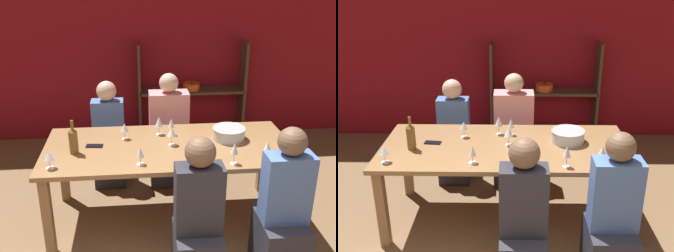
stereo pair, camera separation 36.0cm
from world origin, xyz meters
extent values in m
cube|color=maroon|center=(0.00, 3.83, 1.35)|extent=(8.80, 0.06, 2.70)
cube|color=#4C3828|center=(-0.16, 3.63, 0.69)|extent=(0.04, 0.30, 1.38)
cube|color=#4C3828|center=(1.27, 3.63, 0.69)|extent=(0.04, 0.30, 1.38)
cube|color=#4C3828|center=(0.55, 3.63, 0.02)|extent=(1.43, 0.30, 0.04)
cylinder|color=black|center=(0.07, 3.63, 0.11)|extent=(0.19, 0.19, 0.15)
sphere|color=black|center=(0.07, 3.63, 0.20)|extent=(0.02, 0.02, 0.02)
cylinder|color=#E0561E|center=(0.55, 3.63, 0.11)|extent=(0.18, 0.18, 0.15)
sphere|color=black|center=(0.55, 3.63, 0.19)|extent=(0.02, 0.02, 0.02)
cylinder|color=#E0561E|center=(1.03, 3.63, 0.08)|extent=(0.20, 0.20, 0.09)
sphere|color=black|center=(1.03, 3.63, 0.14)|extent=(0.02, 0.02, 0.02)
cube|color=#4C3828|center=(0.55, 3.63, 0.71)|extent=(1.43, 0.30, 0.04)
cylinder|color=#E0561E|center=(0.55, 3.63, 0.77)|extent=(0.24, 0.24, 0.10)
sphere|color=black|center=(0.55, 3.63, 0.83)|extent=(0.02, 0.02, 0.02)
cube|color=olive|center=(0.06, 1.72, 0.76)|extent=(2.26, 1.01, 0.04)
cube|color=olive|center=(-0.99, 1.29, 0.37)|extent=(0.08, 0.08, 0.74)
cube|color=olive|center=(1.11, 1.29, 0.37)|extent=(0.08, 0.08, 0.74)
cube|color=olive|center=(-0.99, 2.15, 0.37)|extent=(0.08, 0.08, 0.74)
cube|color=olive|center=(1.11, 2.15, 0.37)|extent=(0.08, 0.08, 0.74)
cylinder|color=#B7BABC|center=(0.63, 1.81, 0.84)|extent=(0.30, 0.30, 0.11)
torus|color=#B7BABC|center=(0.63, 1.81, 0.89)|extent=(0.31, 0.31, 0.01)
cylinder|color=brown|center=(-0.78, 1.63, 0.88)|extent=(0.08, 0.08, 0.20)
cone|color=brown|center=(-0.78, 1.63, 1.00)|extent=(0.08, 0.08, 0.04)
cylinder|color=brown|center=(-0.78, 1.63, 1.05)|extent=(0.03, 0.03, 0.07)
cylinder|color=white|center=(0.10, 1.96, 0.78)|extent=(0.06, 0.06, 0.00)
cylinder|color=white|center=(0.10, 1.96, 0.82)|extent=(0.01, 0.01, 0.07)
cone|color=white|center=(0.10, 1.96, 0.90)|extent=(0.06, 0.06, 0.09)
cylinder|color=white|center=(1.07, 1.56, 0.78)|extent=(0.06, 0.06, 0.00)
cylinder|color=white|center=(1.07, 1.56, 0.82)|extent=(0.01, 0.01, 0.07)
cone|color=white|center=(1.07, 1.56, 0.90)|extent=(0.07, 0.07, 0.09)
cylinder|color=white|center=(-0.21, 1.37, 0.78)|extent=(0.07, 0.07, 0.00)
cylinder|color=white|center=(-0.21, 1.37, 0.82)|extent=(0.01, 0.01, 0.07)
cone|color=white|center=(-0.21, 1.37, 0.89)|extent=(0.06, 0.06, 0.09)
cylinder|color=maroon|center=(-0.21, 1.37, 0.87)|extent=(0.03, 0.03, 0.03)
cylinder|color=white|center=(-0.94, 1.37, 0.78)|extent=(0.07, 0.07, 0.00)
cylinder|color=white|center=(-0.94, 1.37, 0.82)|extent=(0.01, 0.01, 0.07)
cone|color=white|center=(-0.94, 1.37, 0.89)|extent=(0.08, 0.08, 0.07)
cylinder|color=white|center=(-0.01, 1.98, 0.78)|extent=(0.06, 0.06, 0.00)
cylinder|color=white|center=(-0.01, 1.98, 0.83)|extent=(0.01, 0.01, 0.08)
cone|color=white|center=(-0.01, 1.98, 0.91)|extent=(0.07, 0.07, 0.09)
cylinder|color=beige|center=(-0.01, 1.98, 0.89)|extent=(0.04, 0.04, 0.04)
cylinder|color=white|center=(0.85, 1.36, 0.78)|extent=(0.06, 0.06, 0.00)
cylinder|color=white|center=(0.85, 1.36, 0.82)|extent=(0.01, 0.01, 0.06)
cone|color=white|center=(0.85, 1.36, 0.90)|extent=(0.08, 0.08, 0.10)
cylinder|color=maroon|center=(0.85, 1.36, 0.87)|extent=(0.04, 0.04, 0.04)
cylinder|color=white|center=(-0.34, 1.90, 0.78)|extent=(0.06, 0.06, 0.00)
cylinder|color=white|center=(-0.34, 1.90, 0.82)|extent=(0.01, 0.01, 0.08)
cone|color=white|center=(-0.34, 1.90, 0.90)|extent=(0.07, 0.07, 0.07)
cylinder|color=maroon|center=(-0.34, 1.90, 0.88)|extent=(0.04, 0.04, 0.03)
cylinder|color=white|center=(0.56, 1.31, 0.78)|extent=(0.06, 0.06, 0.00)
cylinder|color=white|center=(0.56, 1.31, 0.83)|extent=(0.01, 0.01, 0.09)
cone|color=white|center=(0.56, 1.31, 0.92)|extent=(0.06, 0.06, 0.10)
cylinder|color=beige|center=(0.56, 1.31, 0.90)|extent=(0.03, 0.03, 0.04)
cylinder|color=white|center=(0.09, 1.73, 0.78)|extent=(0.06, 0.06, 0.00)
cylinder|color=white|center=(0.09, 1.73, 0.83)|extent=(0.01, 0.01, 0.09)
cone|color=white|center=(0.09, 1.73, 0.91)|extent=(0.08, 0.08, 0.08)
cylinder|color=maroon|center=(0.09, 1.73, 0.89)|extent=(0.04, 0.04, 0.03)
cube|color=black|center=(-0.62, 1.76, 0.78)|extent=(0.16, 0.08, 0.01)
cube|color=#2D2D38|center=(0.20, 0.90, 0.71)|extent=(0.35, 0.19, 0.54)
sphere|color=brown|center=(0.20, 0.90, 1.10)|extent=(0.22, 0.22, 0.22)
cube|color=#2D2D38|center=(-0.53, 2.52, 0.22)|extent=(0.34, 0.43, 0.44)
cube|color=#4C70B7|center=(-0.53, 2.52, 0.70)|extent=(0.34, 0.19, 0.52)
sphere|color=beige|center=(-0.53, 2.52, 1.07)|extent=(0.21, 0.21, 0.21)
cube|color=#2D2D38|center=(0.86, 0.92, 0.24)|extent=(0.35, 0.44, 0.48)
cube|color=#4C70B7|center=(0.86, 0.92, 0.76)|extent=(0.35, 0.19, 0.55)
sphere|color=brown|center=(0.86, 0.92, 1.14)|extent=(0.21, 0.21, 0.21)
cube|color=#2D2D38|center=(0.13, 2.53, 0.22)|extent=(0.43, 0.54, 0.45)
cube|color=pink|center=(0.13, 2.53, 0.74)|extent=(0.43, 0.24, 0.59)
sphere|color=beige|center=(0.13, 2.53, 1.14)|extent=(0.21, 0.21, 0.21)
camera|label=1|loc=(-0.25, -1.52, 2.28)|focal=42.00mm
camera|label=2|loc=(0.11, -1.53, 2.28)|focal=42.00mm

